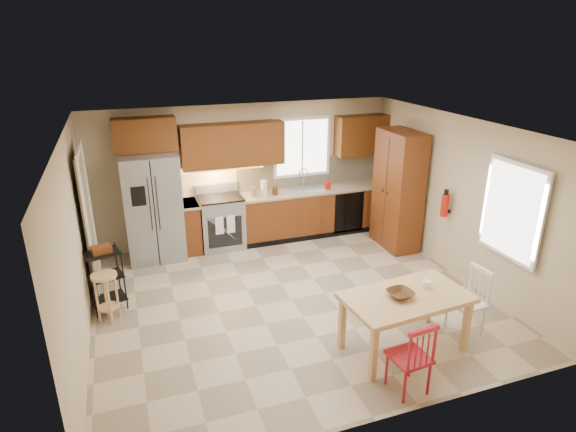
% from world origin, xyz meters
% --- Properties ---
extents(floor, '(5.50, 5.50, 0.00)m').
position_xyz_m(floor, '(0.00, 0.00, 0.00)').
color(floor, tan).
rests_on(floor, ground).
extents(ceiling, '(5.50, 5.00, 0.02)m').
position_xyz_m(ceiling, '(0.00, 0.00, 2.50)').
color(ceiling, silver).
rests_on(ceiling, ground).
extents(wall_back, '(5.50, 0.02, 2.50)m').
position_xyz_m(wall_back, '(0.00, 2.50, 1.25)').
color(wall_back, '#CCB793').
rests_on(wall_back, ground).
extents(wall_front, '(5.50, 0.02, 2.50)m').
position_xyz_m(wall_front, '(0.00, -2.50, 1.25)').
color(wall_front, '#CCB793').
rests_on(wall_front, ground).
extents(wall_left, '(0.02, 5.00, 2.50)m').
position_xyz_m(wall_left, '(-2.75, 0.00, 1.25)').
color(wall_left, '#CCB793').
rests_on(wall_left, ground).
extents(wall_right, '(0.02, 5.00, 2.50)m').
position_xyz_m(wall_right, '(2.75, 0.00, 1.25)').
color(wall_right, '#CCB793').
rests_on(wall_right, ground).
extents(refrigerator, '(0.92, 0.75, 1.82)m').
position_xyz_m(refrigerator, '(-1.70, 2.12, 0.91)').
color(refrigerator, gray).
rests_on(refrigerator, floor).
extents(range_stove, '(0.76, 0.63, 0.92)m').
position_xyz_m(range_stove, '(-0.55, 2.19, 0.46)').
color(range_stove, gray).
rests_on(range_stove, floor).
extents(base_cabinet_narrow, '(0.30, 0.60, 0.90)m').
position_xyz_m(base_cabinet_narrow, '(-1.10, 2.20, 0.45)').
color(base_cabinet_narrow, '#693013').
rests_on(base_cabinet_narrow, floor).
extents(base_cabinet_run, '(2.92, 0.60, 0.90)m').
position_xyz_m(base_cabinet_run, '(1.29, 2.20, 0.45)').
color(base_cabinet_run, '#693013').
rests_on(base_cabinet_run, floor).
extents(dishwasher, '(0.60, 0.02, 0.78)m').
position_xyz_m(dishwasher, '(1.85, 1.91, 0.45)').
color(dishwasher, black).
rests_on(dishwasher, floor).
extents(backsplash, '(2.92, 0.03, 0.55)m').
position_xyz_m(backsplash, '(1.29, 2.48, 1.18)').
color(backsplash, beige).
rests_on(backsplash, wall_back).
extents(upper_over_fridge, '(1.00, 0.35, 0.55)m').
position_xyz_m(upper_over_fridge, '(-1.70, 2.33, 2.10)').
color(upper_over_fridge, '#622E10').
rests_on(upper_over_fridge, wall_back).
extents(upper_left_block, '(1.80, 0.35, 0.75)m').
position_xyz_m(upper_left_block, '(-0.25, 2.33, 1.83)').
color(upper_left_block, '#622E10').
rests_on(upper_left_block, wall_back).
extents(upper_right_block, '(1.00, 0.35, 0.75)m').
position_xyz_m(upper_right_block, '(2.25, 2.33, 1.83)').
color(upper_right_block, '#622E10').
rests_on(upper_right_block, wall_back).
extents(window_back, '(1.12, 0.04, 1.12)m').
position_xyz_m(window_back, '(1.10, 2.48, 1.65)').
color(window_back, white).
rests_on(window_back, wall_back).
extents(sink, '(0.62, 0.46, 0.16)m').
position_xyz_m(sink, '(1.10, 2.20, 0.86)').
color(sink, gray).
rests_on(sink, base_cabinet_run).
extents(undercab_glow, '(1.60, 0.30, 0.01)m').
position_xyz_m(undercab_glow, '(-0.55, 2.30, 1.43)').
color(undercab_glow, '#FFBF66').
rests_on(undercab_glow, wall_back).
extents(soap_bottle, '(0.09, 0.09, 0.19)m').
position_xyz_m(soap_bottle, '(1.48, 2.10, 1.00)').
color(soap_bottle, '#AE180C').
rests_on(soap_bottle, base_cabinet_run).
extents(paper_towel, '(0.12, 0.12, 0.28)m').
position_xyz_m(paper_towel, '(0.25, 2.15, 1.04)').
color(paper_towel, white).
rests_on(paper_towel, base_cabinet_run).
extents(canister_steel, '(0.11, 0.11, 0.18)m').
position_xyz_m(canister_steel, '(0.05, 2.15, 0.99)').
color(canister_steel, gray).
rests_on(canister_steel, base_cabinet_run).
extents(canister_wood, '(0.10, 0.10, 0.14)m').
position_xyz_m(canister_wood, '(0.45, 2.12, 0.97)').
color(canister_wood, '#4D2F14').
rests_on(canister_wood, base_cabinet_run).
extents(pantry, '(0.50, 0.95, 2.10)m').
position_xyz_m(pantry, '(2.43, 1.20, 1.05)').
color(pantry, '#693013').
rests_on(pantry, floor).
extents(fire_extinguisher, '(0.12, 0.12, 0.36)m').
position_xyz_m(fire_extinguisher, '(2.63, 0.15, 1.10)').
color(fire_extinguisher, '#AE180C').
rests_on(fire_extinguisher, wall_right).
extents(window_right, '(0.04, 1.02, 1.32)m').
position_xyz_m(window_right, '(2.68, -1.15, 1.45)').
color(window_right, white).
rests_on(window_right, wall_right).
extents(doorway, '(0.04, 0.95, 2.10)m').
position_xyz_m(doorway, '(-2.67, 1.30, 1.05)').
color(doorway, '#8C7A59').
rests_on(doorway, wall_left).
extents(dining_table, '(1.56, 0.97, 0.73)m').
position_xyz_m(dining_table, '(0.89, -1.54, 0.36)').
color(dining_table, tan).
rests_on(dining_table, floor).
extents(chair_red, '(0.44, 0.44, 0.88)m').
position_xyz_m(chair_red, '(0.54, -2.19, 0.44)').
color(chair_red, '#A71923').
rests_on(chair_red, floor).
extents(chair_white, '(0.44, 0.44, 0.88)m').
position_xyz_m(chair_white, '(1.84, -1.49, 0.44)').
color(chair_white, white).
rests_on(chair_white, floor).
extents(table_bowl, '(0.33, 0.33, 0.07)m').
position_xyz_m(table_bowl, '(0.80, -1.54, 0.74)').
color(table_bowl, '#4D2F14').
rests_on(table_bowl, dining_table).
extents(table_jar, '(0.11, 0.11, 0.12)m').
position_xyz_m(table_jar, '(1.22, -1.45, 0.76)').
color(table_jar, white).
rests_on(table_jar, dining_table).
extents(bar_stool, '(0.43, 0.43, 0.69)m').
position_xyz_m(bar_stool, '(-2.50, 0.33, 0.34)').
color(bar_stool, tan).
rests_on(bar_stool, floor).
extents(utility_cart, '(0.52, 0.45, 0.90)m').
position_xyz_m(utility_cart, '(-2.50, 0.64, 0.45)').
color(utility_cart, black).
rests_on(utility_cart, floor).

